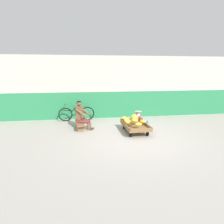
% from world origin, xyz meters
% --- Properties ---
extents(ground_plane, '(80.00, 80.00, 0.00)m').
position_xyz_m(ground_plane, '(0.00, 0.00, 0.00)').
color(ground_plane, '#A39E93').
extents(back_wall, '(16.00, 0.30, 3.00)m').
position_xyz_m(back_wall, '(0.00, 3.38, 1.50)').
color(back_wall, '#287F4C').
rests_on(back_wall, ground).
extents(banana_cart, '(0.88, 1.46, 0.36)m').
position_xyz_m(banana_cart, '(0.16, 0.78, 0.24)').
color(banana_cart, brown).
rests_on(banana_cart, ground).
extents(banana_pile, '(0.88, 1.21, 0.27)m').
position_xyz_m(banana_pile, '(0.08, 0.86, 0.47)').
color(banana_pile, gold).
rests_on(banana_pile, banana_cart).
extents(low_bench, '(0.40, 1.12, 0.27)m').
position_xyz_m(low_bench, '(-1.94, 1.54, 0.20)').
color(low_bench, brown).
rests_on(low_bench, ground).
extents(vendor_seated, '(0.73, 0.61, 1.14)m').
position_xyz_m(vendor_seated, '(-1.86, 1.51, 0.57)').
color(vendor_seated, brown).
rests_on(vendor_seated, ground).
extents(plastic_crate, '(0.36, 0.28, 0.30)m').
position_xyz_m(plastic_crate, '(0.56, 1.78, 0.15)').
color(plastic_crate, red).
rests_on(plastic_crate, ground).
extents(weighing_scale, '(0.30, 0.30, 0.29)m').
position_xyz_m(weighing_scale, '(0.56, 1.78, 0.45)').
color(weighing_scale, '#28282D').
rests_on(weighing_scale, plastic_crate).
extents(bicycle_near_left, '(1.66, 0.48, 0.86)m').
position_xyz_m(bicycle_near_left, '(-2.10, 2.87, 0.35)').
color(bicycle_near_left, black).
rests_on(bicycle_near_left, ground).
extents(shopping_bag, '(0.18, 0.12, 0.24)m').
position_xyz_m(shopping_bag, '(0.81, 1.47, 0.12)').
color(shopping_bag, '#3370B7').
rests_on(shopping_bag, ground).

